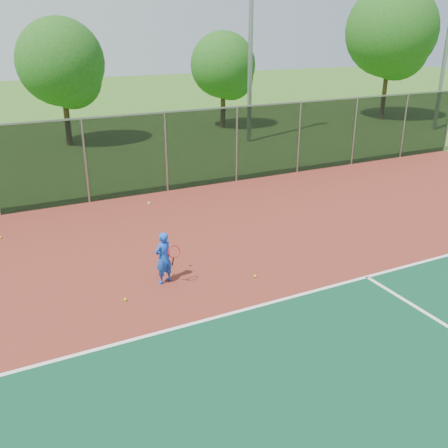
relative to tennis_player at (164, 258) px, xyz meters
The scene contains 11 objects.
ground 5.75m from the tennis_player, 62.09° to the right, with size 120.00×120.00×0.00m, color #31601B.
court_apron 4.11m from the tennis_player, 48.72° to the right, with size 30.00×20.00×0.02m, color maroon.
fence_back 7.50m from the tennis_player, 69.00° to the left, with size 30.00×0.06×3.03m.
tennis_player is the anchor object (origin of this frame).
practice_ball_0 5.93m from the tennis_player, 125.84° to the left, with size 0.07×0.07×0.07m, color #C3DB19.
practice_ball_1 1.37m from the tennis_player, 157.97° to the right, with size 0.07×0.07×0.07m, color #C3DB19.
practice_ball_2 2.36m from the tennis_player, 20.13° to the right, with size 0.07×0.07×0.07m, color #C3DB19.
floodlight_n 17.76m from the tennis_player, 53.70° to the left, with size 0.90×0.40×12.19m.
tree_back_left 17.16m from the tennis_player, 86.92° to the left, with size 4.40×4.40×6.46m.
tree_back_mid 20.66m from the tennis_player, 59.24° to the left, with size 3.92×3.92×5.75m.
tree_back_right 27.02m from the tennis_player, 35.71° to the left, with size 5.87×5.87×8.62m.
Camera 1 is at (-6.24, -5.44, 5.92)m, focal length 40.00 mm.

